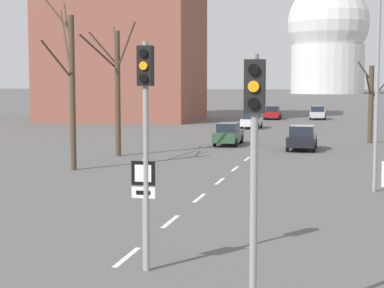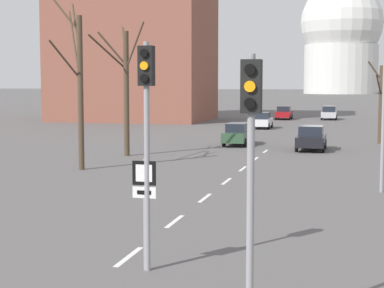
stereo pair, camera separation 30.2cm
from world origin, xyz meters
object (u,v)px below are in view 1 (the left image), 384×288
at_px(traffic_signal_near_right, 254,141).
at_px(sedan_far_right, 273,113).
at_px(sedan_near_right, 252,120).
at_px(sedan_mid_centre, 318,113).
at_px(route_sign_post, 143,194).
at_px(sedan_far_left, 302,138).
at_px(street_lamp_right, 371,64).
at_px(traffic_signal_centre_tall, 146,114).
at_px(sedan_near_left, 228,134).

bearing_deg(traffic_signal_near_right, sedan_far_right, 95.58).
bearing_deg(sedan_near_right, sedan_mid_centre, 71.05).
distance_m(traffic_signal_near_right, route_sign_post, 4.91).
distance_m(route_sign_post, sedan_far_left, 29.57).
distance_m(route_sign_post, sedan_mid_centre, 66.55).
height_order(street_lamp_right, sedan_far_left, street_lamp_right).
bearing_deg(traffic_signal_near_right, sedan_far_left, 91.79).
xyz_separation_m(traffic_signal_centre_tall, traffic_signal_near_right, (3.09, -3.35, -0.30)).
bearing_deg(street_lamp_right, traffic_signal_centre_tall, -113.63).
relative_size(sedan_near_left, sedan_far_right, 1.04).
bearing_deg(street_lamp_right, sedan_mid_centre, 94.24).
xyz_separation_m(route_sign_post, sedan_near_left, (-3.38, 31.80, -1.09)).
xyz_separation_m(sedan_near_left, sedan_far_right, (-0.19, 33.73, 0.00)).
xyz_separation_m(sedan_mid_centre, sedan_far_right, (-5.48, -0.98, -0.00)).
height_order(sedan_far_left, sedan_far_right, sedan_far_left).
height_order(sedan_near_right, sedan_far_right, sedan_far_right).
bearing_deg(street_lamp_right, sedan_far_left, 102.90).
distance_m(traffic_signal_near_right, sedan_far_left, 32.96).
distance_m(sedan_near_right, sedan_mid_centre, 18.28).
relative_size(street_lamp_right, sedan_near_right, 2.19).
relative_size(street_lamp_right, sedan_far_left, 2.16).
height_order(traffic_signal_centre_tall, route_sign_post, traffic_signal_centre_tall).
distance_m(sedan_near_right, sedan_far_right, 16.32).
height_order(traffic_signal_near_right, sedan_mid_centre, traffic_signal_near_right).
bearing_deg(traffic_signal_near_right, sedan_mid_centre, 91.03).
bearing_deg(route_sign_post, sedan_near_left, 96.07).
height_order(route_sign_post, sedan_far_left, route_sign_post).
relative_size(traffic_signal_centre_tall, sedan_far_left, 1.35).
bearing_deg(sedan_near_right, sedan_near_left, -87.87).
xyz_separation_m(street_lamp_right, sedan_far_left, (-3.72, 16.26, -4.58)).
height_order(traffic_signal_centre_tall, sedan_near_left, traffic_signal_centre_tall).
height_order(traffic_signal_centre_tall, street_lamp_right, street_lamp_right).
bearing_deg(sedan_far_left, traffic_signal_centre_tall, -94.00).
height_order(route_sign_post, sedan_near_left, route_sign_post).
distance_m(traffic_signal_centre_tall, street_lamp_right, 14.51).
xyz_separation_m(route_sign_post, street_lamp_right, (5.86, 13.22, 3.52)).
relative_size(sedan_near_left, sedan_mid_centre, 1.06).
bearing_deg(sedan_far_left, sedan_far_right, 98.99).
height_order(route_sign_post, street_lamp_right, street_lamp_right).
relative_size(traffic_signal_centre_tall, sedan_near_left, 1.25).
bearing_deg(sedan_far_right, sedan_near_left, -89.68).
bearing_deg(traffic_signal_centre_tall, sedan_near_right, 94.76).
distance_m(street_lamp_right, sedan_far_left, 17.29).
xyz_separation_m(traffic_signal_near_right, sedan_mid_centre, (-1.25, 69.87, -2.76)).
xyz_separation_m(sedan_far_left, sedan_far_right, (-5.70, 36.06, -0.02)).
bearing_deg(sedan_far_right, sedan_near_right, -91.61).
relative_size(traffic_signal_near_right, sedan_far_right, 1.19).
bearing_deg(traffic_signal_centre_tall, sedan_far_right, 93.18).
distance_m(sedan_near_left, sedan_near_right, 17.43).
bearing_deg(sedan_near_right, traffic_signal_centre_tall, -85.24).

